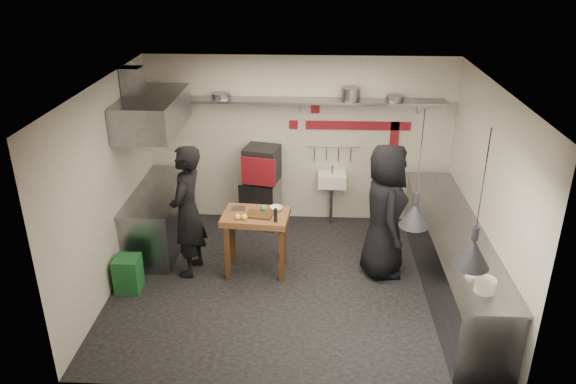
{
  "coord_description": "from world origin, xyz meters",
  "views": [
    {
      "loc": [
        0.24,
        -6.73,
        4.39
      ],
      "look_at": [
        -0.1,
        0.3,
        1.26
      ],
      "focal_mm": 35.0,
      "sensor_mm": 36.0,
      "label": 1
    }
  ],
  "objects_px": {
    "combi_oven": "(262,164)",
    "prep_table": "(256,243)",
    "chef_right": "(385,211)",
    "chef_left": "(187,212)",
    "green_bin": "(128,274)",
    "oven_stand": "(261,203)"
  },
  "relations": [
    {
      "from": "combi_oven",
      "to": "chef_left",
      "type": "distance_m",
      "value": 1.82
    },
    {
      "from": "prep_table",
      "to": "chef_right",
      "type": "bearing_deg",
      "value": 6.29
    },
    {
      "from": "prep_table",
      "to": "chef_right",
      "type": "xyz_separation_m",
      "value": [
        1.8,
        0.06,
        0.52
      ]
    },
    {
      "from": "combi_oven",
      "to": "chef_left",
      "type": "bearing_deg",
      "value": -107.49
    },
    {
      "from": "oven_stand",
      "to": "green_bin",
      "type": "relative_size",
      "value": 1.6
    },
    {
      "from": "green_bin",
      "to": "chef_right",
      "type": "xyz_separation_m",
      "value": [
        3.51,
        0.64,
        0.73
      ]
    },
    {
      "from": "oven_stand",
      "to": "green_bin",
      "type": "distance_m",
      "value": 2.64
    },
    {
      "from": "combi_oven",
      "to": "chef_right",
      "type": "xyz_separation_m",
      "value": [
        1.85,
        -1.44,
        -0.11
      ]
    },
    {
      "from": "prep_table",
      "to": "chef_left",
      "type": "bearing_deg",
      "value": -171.61
    },
    {
      "from": "combi_oven",
      "to": "green_bin",
      "type": "bearing_deg",
      "value": -116.21
    },
    {
      "from": "green_bin",
      "to": "prep_table",
      "type": "distance_m",
      "value": 1.82
    },
    {
      "from": "prep_table",
      "to": "chef_left",
      "type": "xyz_separation_m",
      "value": [
        -0.95,
        -0.07,
        0.51
      ]
    },
    {
      "from": "oven_stand",
      "to": "combi_oven",
      "type": "height_order",
      "value": "combi_oven"
    },
    {
      "from": "chef_left",
      "to": "oven_stand",
      "type": "bearing_deg",
      "value": 158.92
    },
    {
      "from": "combi_oven",
      "to": "chef_right",
      "type": "relative_size",
      "value": 0.3
    },
    {
      "from": "combi_oven",
      "to": "oven_stand",
      "type": "bearing_deg",
      "value": -134.2
    },
    {
      "from": "green_bin",
      "to": "chef_right",
      "type": "bearing_deg",
      "value": 10.31
    },
    {
      "from": "combi_oven",
      "to": "prep_table",
      "type": "xyz_separation_m",
      "value": [
        0.05,
        -1.5,
        -0.63
      ]
    },
    {
      "from": "chef_left",
      "to": "green_bin",
      "type": "bearing_deg",
      "value": -47.7
    },
    {
      "from": "combi_oven",
      "to": "prep_table",
      "type": "relative_size",
      "value": 0.63
    },
    {
      "from": "oven_stand",
      "to": "green_bin",
      "type": "bearing_deg",
      "value": -115.97
    },
    {
      "from": "oven_stand",
      "to": "prep_table",
      "type": "xyz_separation_m",
      "value": [
        0.07,
        -1.48,
        0.06
      ]
    }
  ]
}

